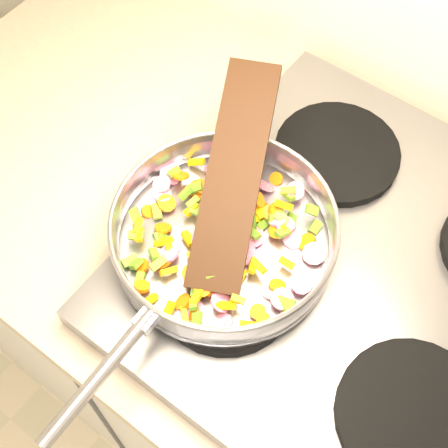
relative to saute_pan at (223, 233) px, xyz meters
The scene contains 7 objects.
cooktop 0.21m from the saute_pan, 27.80° to the left, with size 0.60×0.60×0.04m, color #939399.
grate_fl 0.07m from the saute_pan, 49.24° to the right, with size 0.19×0.19×0.02m, color black.
grate_fr 0.33m from the saute_pan, ahead, with size 0.19×0.19×0.02m, color black.
grate_bl 0.24m from the saute_pan, 80.50° to the left, with size 0.19×0.19×0.02m, color black.
saute_pan is the anchor object (origin of this frame).
vegetable_heap 0.01m from the saute_pan, 30.71° to the left, with size 0.28×0.28×0.04m.
wooden_spatula 0.08m from the saute_pan, 113.99° to the left, with size 0.32×0.07×0.01m, color black.
Camera 1 is at (-0.63, 1.24, 1.70)m, focal length 50.00 mm.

